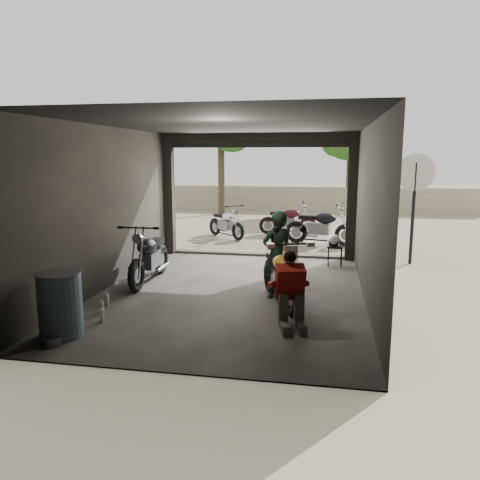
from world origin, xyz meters
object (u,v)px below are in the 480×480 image
(oil_drum, at_px, (60,306))
(left_bike, at_px, (149,253))
(outside_bike_a, at_px, (226,221))
(outside_bike_b, at_px, (288,218))
(stool, at_px, (335,249))
(main_bike, at_px, (281,271))
(helmet, at_px, (334,240))
(mechanic, at_px, (291,292))
(rider, at_px, (277,255))
(sign_post, at_px, (415,189))
(outside_bike_c, at_px, (321,224))

(oil_drum, bearing_deg, left_bike, 87.07)
(outside_bike_a, xyz_separation_m, outside_bike_b, (1.92, 1.00, 0.02))
(stool, bearing_deg, main_bike, -107.85)
(main_bike, distance_m, helmet, 3.31)
(left_bike, bearing_deg, main_bike, -19.86)
(left_bike, height_order, stool, left_bike)
(outside_bike_a, height_order, mechanic, mechanic)
(rider, xyz_separation_m, sign_post, (2.95, 3.42, 1.02))
(outside_bike_b, distance_m, sign_post, 5.23)
(outside_bike_b, xyz_separation_m, stool, (1.49, -4.46, -0.14))
(outside_bike_c, height_order, mechanic, outside_bike_c)
(main_bike, bearing_deg, rider, 84.55)
(oil_drum, bearing_deg, outside_bike_b, 75.57)
(outside_bike_c, height_order, sign_post, sign_post)
(outside_bike_a, bearing_deg, sign_post, -75.69)
(outside_bike_c, relative_size, stool, 3.76)
(outside_bike_c, xyz_separation_m, helmet, (0.33, -2.74, 0.00))
(left_bike, bearing_deg, outside_bike_b, 69.22)
(outside_bike_c, height_order, stool, outside_bike_c)
(stool, relative_size, oil_drum, 0.52)
(outside_bike_a, xyz_separation_m, sign_post, (5.25, -2.83, 1.29))
(mechanic, bearing_deg, outside_bike_b, 81.06)
(outside_bike_b, height_order, mechanic, mechanic)
(main_bike, bearing_deg, sign_post, 31.67)
(main_bike, bearing_deg, outside_bike_b, 72.42)
(main_bike, bearing_deg, left_bike, 140.24)
(outside_bike_b, height_order, stool, outside_bike_b)
(rider, xyz_separation_m, oil_drum, (-2.89, -2.50, -0.34))
(outside_bike_b, bearing_deg, main_bike, 178.98)
(rider, relative_size, oil_drum, 1.70)
(sign_post, bearing_deg, helmet, -165.83)
(outside_bike_a, distance_m, stool, 4.86)
(outside_bike_a, distance_m, rider, 6.67)
(rider, bearing_deg, oil_drum, 7.83)
(mechanic, distance_m, sign_post, 5.72)
(outside_bike_a, bearing_deg, mechanic, -118.36)
(mechanic, bearing_deg, left_bike, 131.59)
(main_bike, relative_size, outside_bike_a, 1.13)
(left_bike, height_order, outside_bike_b, left_bike)
(left_bike, xyz_separation_m, rider, (2.73, -0.61, 0.19))
(left_bike, xyz_separation_m, outside_bike_a, (0.43, 5.64, -0.08))
(main_bike, height_order, outside_bike_c, outside_bike_c)
(oil_drum, relative_size, sign_post, 0.36)
(helmet, bearing_deg, main_bike, -95.01)
(outside_bike_a, bearing_deg, outside_bike_c, -60.18)
(left_bike, distance_m, outside_bike_a, 5.66)
(helmet, bearing_deg, rider, -98.70)
(mechanic, xyz_separation_m, helmet, (0.69, 4.36, 0.07))
(outside_bike_c, xyz_separation_m, stool, (0.38, -2.77, -0.21))
(mechanic, height_order, helmet, mechanic)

